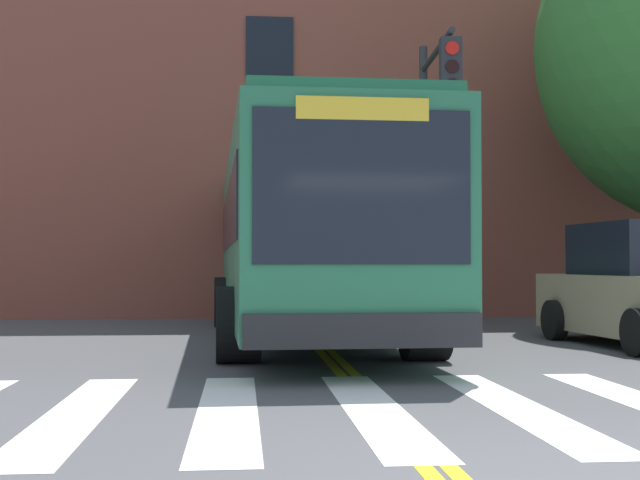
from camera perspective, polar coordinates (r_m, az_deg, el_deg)
The scene contains 7 objects.
crosswalk at distance 8.00m, azimuth 7.99°, elevation -10.57°, with size 16.95×4.43×0.01m.
lane_line_yellow_inner at distance 21.77m, azimuth -2.06°, elevation -4.84°, with size 0.12×36.00×0.01m, color gold.
lane_line_yellow_outer at distance 21.78m, azimuth -1.64°, elevation -4.84°, with size 0.12×36.00×0.01m, color gold.
city_bus at distance 15.27m, azimuth -1.12°, elevation 0.36°, with size 3.27×12.36×3.25m.
car_black_behind_bus at distance 24.93m, azimuth -1.12°, elevation -2.61°, with size 2.31×4.81×1.73m.
traffic_light_overhead at distance 16.44m, azimuth 7.31°, elevation 6.92°, with size 0.39×3.08×5.52m.
building_facade at distance 25.31m, azimuth -3.56°, elevation 9.17°, with size 38.51×8.68×11.90m.
Camera 1 is at (-2.23, -4.74, 1.26)m, focal length 50.00 mm.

